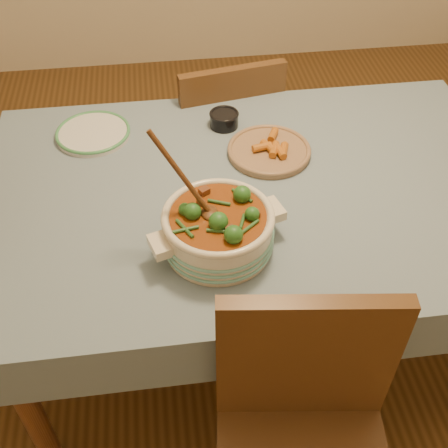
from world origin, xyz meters
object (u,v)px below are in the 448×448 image
at_px(stew_casserole, 218,227).
at_px(condiment_bowl, 224,119).
at_px(chair_near, 304,438).
at_px(white_plate, 93,133).
at_px(chair_far, 224,138).
at_px(fried_plate, 269,150).
at_px(dining_table, 254,209).

distance_m(stew_casserole, condiment_bowl, 0.58).
height_order(condiment_bowl, chair_near, chair_near).
height_order(white_plate, chair_near, chair_near).
height_order(stew_casserole, white_plate, stew_casserole).
distance_m(chair_far, chair_near, 1.33).
relative_size(condiment_bowl, chair_far, 0.15).
bearing_deg(white_plate, fried_plate, -17.30).
bearing_deg(white_plate, chair_far, 30.11).
relative_size(white_plate, chair_far, 0.37).
xyz_separation_m(dining_table, stew_casserole, (-0.14, -0.23, 0.17)).
xyz_separation_m(white_plate, fried_plate, (0.58, -0.18, 0.01)).
relative_size(white_plate, chair_near, 0.35).
relative_size(stew_casserole, condiment_bowl, 3.00).
bearing_deg(chair_near, fried_plate, 92.86).
xyz_separation_m(stew_casserole, fried_plate, (0.22, 0.39, -0.06)).
distance_m(condiment_bowl, fried_plate, 0.22).
height_order(dining_table, chair_far, chair_far).
distance_m(white_plate, condiment_bowl, 0.45).
distance_m(dining_table, stew_casserole, 0.32).
height_order(stew_casserole, chair_far, stew_casserole).
bearing_deg(white_plate, condiment_bowl, 0.00).
height_order(condiment_bowl, chair_far, chair_far).
relative_size(fried_plate, chair_far, 0.38).
relative_size(dining_table, white_plate, 5.16).
height_order(dining_table, condiment_bowl, condiment_bowl).
bearing_deg(chair_far, white_plate, 19.97).
distance_m(stew_casserole, fried_plate, 0.45).
distance_m(stew_casserole, chair_far, 0.93).
distance_m(fried_plate, chair_far, 0.55).
xyz_separation_m(fried_plate, chair_near, (-0.06, -0.86, -0.25)).
bearing_deg(fried_plate, chair_near, -94.12).
bearing_deg(condiment_bowl, fried_plate, -55.11).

